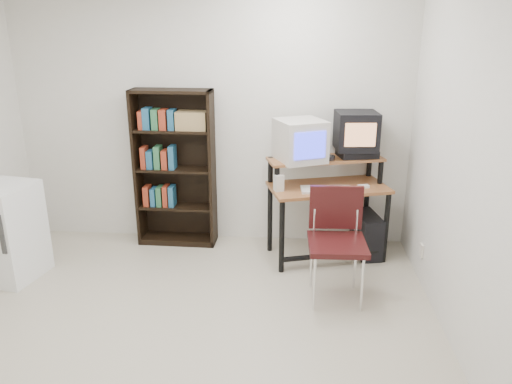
# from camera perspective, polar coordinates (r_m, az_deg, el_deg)

# --- Properties ---
(floor) EXTENTS (4.00, 4.00, 0.01)m
(floor) POSITION_cam_1_polar(r_m,az_deg,el_deg) (3.79, -9.55, -17.32)
(floor) COLOR beige
(floor) RESTS_ON ground
(back_wall) EXTENTS (4.00, 0.01, 2.60)m
(back_wall) POSITION_cam_1_polar(r_m,az_deg,el_deg) (5.11, -5.12, 8.43)
(back_wall) COLOR silver
(back_wall) RESTS_ON floor
(right_wall) EXTENTS (0.01, 4.00, 2.60)m
(right_wall) POSITION_cam_1_polar(r_m,az_deg,el_deg) (3.31, 24.87, 1.01)
(right_wall) COLOR silver
(right_wall) RESTS_ON floor
(computer_desk) EXTENTS (1.22, 0.84, 0.98)m
(computer_desk) POSITION_cam_1_polar(r_m,az_deg,el_deg) (4.84, 8.16, 0.11)
(computer_desk) COLOR #935930
(computer_desk) RESTS_ON floor
(crt_monitor) EXTENTS (0.55, 0.55, 0.39)m
(crt_monitor) POSITION_cam_1_polar(r_m,az_deg,el_deg) (4.71, 5.07, 5.87)
(crt_monitor) COLOR beige
(crt_monitor) RESTS_ON computer_desk
(vcr) EXTENTS (0.41, 0.34, 0.08)m
(vcr) POSITION_cam_1_polar(r_m,az_deg,el_deg) (4.94, 11.47, 4.32)
(vcr) COLOR black
(vcr) RESTS_ON computer_desk
(crt_tv) EXTENTS (0.42, 0.41, 0.36)m
(crt_tv) POSITION_cam_1_polar(r_m,az_deg,el_deg) (4.90, 11.38, 6.88)
(crt_tv) COLOR black
(crt_tv) RESTS_ON vcr
(cd_spindle) EXTENTS (0.16, 0.16, 0.05)m
(cd_spindle) POSITION_cam_1_polar(r_m,az_deg,el_deg) (4.78, 8.31, 3.82)
(cd_spindle) COLOR #26262B
(cd_spindle) RESTS_ON computer_desk
(keyboard) EXTENTS (0.49, 0.25, 0.03)m
(keyboard) POSITION_cam_1_polar(r_m,az_deg,el_deg) (4.67, 8.05, 0.19)
(keyboard) COLOR beige
(keyboard) RESTS_ON computer_desk
(mousepad) EXTENTS (0.26, 0.23, 0.01)m
(mousepad) POSITION_cam_1_polar(r_m,az_deg,el_deg) (4.83, 12.02, 0.39)
(mousepad) COLOR black
(mousepad) RESTS_ON computer_desk
(mouse) EXTENTS (0.11, 0.08, 0.03)m
(mouse) POSITION_cam_1_polar(r_m,az_deg,el_deg) (4.82, 12.18, 0.59)
(mouse) COLOR white
(mouse) RESTS_ON mousepad
(desk_speaker) EXTENTS (0.10, 0.10, 0.17)m
(desk_speaker) POSITION_cam_1_polar(r_m,az_deg,el_deg) (4.61, 2.61, 0.97)
(desk_speaker) COLOR beige
(desk_speaker) RESTS_ON computer_desk
(pc_tower) EXTENTS (0.29, 0.48, 0.42)m
(pc_tower) POSITION_cam_1_polar(r_m,az_deg,el_deg) (5.11, 12.49, -4.74)
(pc_tower) COLOR black
(pc_tower) RESTS_ON floor
(school_chair) EXTENTS (0.48, 0.48, 0.93)m
(school_chair) POSITION_cam_1_polar(r_m,az_deg,el_deg) (4.18, 9.20, -4.50)
(school_chair) COLOR #330E0E
(school_chair) RESTS_ON floor
(bookshelf) EXTENTS (0.81, 0.29, 1.60)m
(bookshelf) POSITION_cam_1_polar(r_m,az_deg,el_deg) (5.15, -9.22, 2.97)
(bookshelf) COLOR black
(bookshelf) RESTS_ON floor
(mini_fridge) EXTENTS (0.60, 0.61, 0.88)m
(mini_fridge) POSITION_cam_1_polar(r_m,az_deg,el_deg) (5.01, -26.70, -4.08)
(mini_fridge) COLOR white
(mini_fridge) RESTS_ON floor
(wall_outlet) EXTENTS (0.02, 0.08, 0.12)m
(wall_outlet) POSITION_cam_1_polar(r_m,az_deg,el_deg) (4.68, 18.39, -6.35)
(wall_outlet) COLOR beige
(wall_outlet) RESTS_ON right_wall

